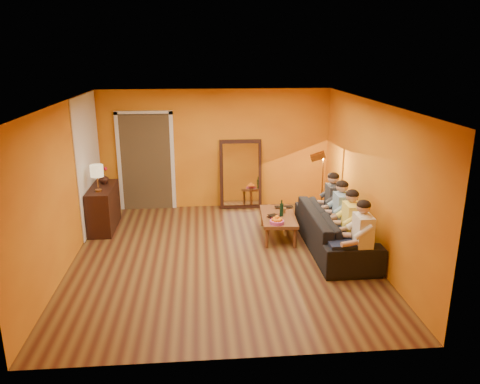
{
  "coord_description": "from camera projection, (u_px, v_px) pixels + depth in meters",
  "views": [
    {
      "loc": [
        -0.33,
        -7.3,
        3.39
      ],
      "look_at": [
        0.35,
        0.5,
        1.0
      ],
      "focal_mm": 35.0,
      "sensor_mm": 36.0,
      "label": 1
    }
  ],
  "objects": [
    {
      "name": "dog",
      "position": [
        338.0,
        233.0,
        8.12
      ],
      "size": [
        0.57,
        0.67,
        0.68
      ],
      "primitive_type": null,
      "rotation": [
        0.0,
        0.0,
        -0.41
      ],
      "color": "#A26C49",
      "rests_on": "floor"
    },
    {
      "name": "mirror_glass",
      "position": [
        241.0,
        175.0,
        10.26
      ],
      "size": [
        0.78,
        0.21,
        1.35
      ],
      "primitive_type": "cube",
      "rotation": [
        -0.14,
        0.0,
        0.0
      ],
      "color": "white",
      "rests_on": "mirror_frame"
    },
    {
      "name": "laptop",
      "position": [
        284.0,
        208.0,
        9.1
      ],
      "size": [
        0.36,
        0.24,
        0.03
      ],
      "primitive_type": "imported",
      "rotation": [
        0.0,
        0.0,
        0.01
      ],
      "color": "black",
      "rests_on": "coffee_table"
    },
    {
      "name": "sideboard",
      "position": [
        104.0,
        208.0,
        9.14
      ],
      "size": [
        0.44,
        1.18,
        0.85
      ],
      "primitive_type": "cube",
      "color": "#321810",
      "rests_on": "floor"
    },
    {
      "name": "sofa",
      "position": [
        335.0,
        230.0,
        8.21
      ],
      "size": [
        2.42,
        0.95,
        0.71
      ],
      "primitive_type": "imported",
      "rotation": [
        0.0,
        0.0,
        1.57
      ],
      "color": "black",
      "rests_on": "floor"
    },
    {
      "name": "book_lower",
      "position": [
        270.0,
        218.0,
        8.55
      ],
      "size": [
        0.26,
        0.29,
        0.02
      ],
      "primitive_type": "imported",
      "rotation": [
        0.0,
        0.0,
        0.49
      ],
      "color": "#321810",
      "rests_on": "coffee_table"
    },
    {
      "name": "mirror_frame",
      "position": [
        241.0,
        174.0,
        10.3
      ],
      "size": [
        0.92,
        0.27,
        1.51
      ],
      "primitive_type": "cube",
      "rotation": [
        -0.14,
        0.0,
        0.0
      ],
      "color": "#321810",
      "rests_on": "floor"
    },
    {
      "name": "floor_lamp",
      "position": [
        322.0,
        188.0,
        9.39
      ],
      "size": [
        0.35,
        0.3,
        1.44
      ],
      "primitive_type": null,
      "rotation": [
        0.0,
        0.0,
        -0.23
      ],
      "color": "#AD7132",
      "rests_on": "floor"
    },
    {
      "name": "door_jamb_right",
      "position": [
        173.0,
        162.0,
        10.17
      ],
      "size": [
        0.08,
        0.06,
        2.2
      ],
      "primitive_type": "cube",
      "color": "white",
      "rests_on": "wall_back"
    },
    {
      "name": "table_lamp",
      "position": [
        97.0,
        178.0,
        8.65
      ],
      "size": [
        0.24,
        0.24,
        0.51
      ],
      "primitive_type": null,
      "color": "beige",
      "rests_on": "sideboard"
    },
    {
      "name": "room_shell",
      "position": [
        220.0,
        178.0,
        7.94
      ],
      "size": [
        5.0,
        5.5,
        2.6
      ],
      "color": "brown",
      "rests_on": "ground"
    },
    {
      "name": "door_header",
      "position": [
        143.0,
        113.0,
        9.81
      ],
      "size": [
        1.22,
        0.06,
        0.08
      ],
      "primitive_type": "cube",
      "color": "white",
      "rests_on": "wall_back"
    },
    {
      "name": "book_mid",
      "position": [
        271.0,
        217.0,
        8.55
      ],
      "size": [
        0.17,
        0.23,
        0.02
      ],
      "primitive_type": "imported",
      "rotation": [
        0.0,
        0.0,
        0.03
      ],
      "color": "red",
      "rests_on": "book_lower"
    },
    {
      "name": "wine_bottle",
      "position": [
        282.0,
        208.0,
        8.67
      ],
      "size": [
        0.07,
        0.07,
        0.31
      ],
      "primitive_type": "cylinder",
      "color": "black",
      "rests_on": "coffee_table"
    },
    {
      "name": "fruit_bowl",
      "position": [
        277.0,
        219.0,
        8.3
      ],
      "size": [
        0.26,
        0.26,
        0.16
      ],
      "primitive_type": null,
      "color": "#C44590",
      "rests_on": "coffee_table"
    },
    {
      "name": "door_jamb_left",
      "position": [
        119.0,
        163.0,
        10.07
      ],
      "size": [
        0.08,
        0.06,
        2.2
      ],
      "primitive_type": "cube",
      "color": "white",
      "rests_on": "wall_back"
    },
    {
      "name": "person_far_left",
      "position": [
        362.0,
        238.0,
        7.2
      ],
      "size": [
        0.7,
        0.44,
        1.22
      ],
      "primitive_type": null,
      "color": "silver",
      "rests_on": "sofa"
    },
    {
      "name": "coffee_table",
      "position": [
        278.0,
        225.0,
        8.82
      ],
      "size": [
        0.7,
        1.26,
        0.42
      ],
      "primitive_type": null,
      "rotation": [
        0.0,
        0.0,
        -0.07
      ],
      "color": "brown",
      "rests_on": "floor"
    },
    {
      "name": "person_mid_right",
      "position": [
        341.0,
        214.0,
        8.25
      ],
      "size": [
        0.7,
        0.44,
        1.22
      ],
      "primitive_type": null,
      "color": "#7FA7C5",
      "rests_on": "sofa"
    },
    {
      "name": "person_far_right",
      "position": [
        333.0,
        204.0,
        8.77
      ],
      "size": [
        0.7,
        0.44,
        1.22
      ],
      "primitive_type": null,
      "color": "#303135",
      "rests_on": "sofa"
    },
    {
      "name": "doorway_recess",
      "position": [
        147.0,
        161.0,
        10.24
      ],
      "size": [
        1.06,
        0.3,
        2.1
      ],
      "primitive_type": "cube",
      "color": "#3F2D19",
      "rests_on": "floor"
    },
    {
      "name": "white_accent",
      "position": [
        89.0,
        162.0,
        9.05
      ],
      "size": [
        0.02,
        1.9,
        2.58
      ],
      "primitive_type": "cube",
      "color": "white",
      "rests_on": "wall_left"
    },
    {
      "name": "tumbler",
      "position": [
        284.0,
        210.0,
        8.87
      ],
      "size": [
        0.11,
        0.11,
        0.1
      ],
      "primitive_type": "imported",
      "rotation": [
        0.0,
        0.0,
        0.04
      ],
      "color": "#B27F3F",
      "rests_on": "coffee_table"
    },
    {
      "name": "vase",
      "position": [
        104.0,
        178.0,
        9.22
      ],
      "size": [
        0.2,
        0.2,
        0.21
      ],
      "primitive_type": "imported",
      "color": "#321810",
      "rests_on": "sideboard"
    },
    {
      "name": "person_mid_left",
      "position": [
        351.0,
        225.0,
        7.72
      ],
      "size": [
        0.7,
        0.44,
        1.22
      ],
      "primitive_type": null,
      "color": "#FFEC54",
      "rests_on": "sofa"
    },
    {
      "name": "book_upper",
      "position": [
        270.0,
        217.0,
        8.53
      ],
      "size": [
        0.23,
        0.26,
        0.02
      ],
      "primitive_type": "imported",
      "rotation": [
        0.0,
        0.0,
        0.42
      ],
      "color": "black",
      "rests_on": "book_mid"
    },
    {
      "name": "flowers",
      "position": [
        103.0,
        168.0,
        9.16
      ],
      "size": [
        0.17,
        0.17,
        0.39
      ],
      "primitive_type": null,
      "color": "red",
      "rests_on": "vase"
    }
  ]
}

